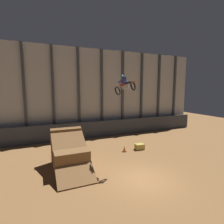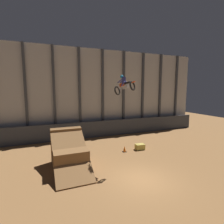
% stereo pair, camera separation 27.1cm
% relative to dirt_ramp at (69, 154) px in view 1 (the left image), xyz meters
% --- Properties ---
extents(ground_plane, '(60.00, 60.00, 0.00)m').
position_rel_dirt_ramp_xyz_m(ground_plane, '(4.21, -3.91, -1.01)').
color(ground_plane, olive).
extents(arena_back_wall, '(32.00, 0.40, 11.15)m').
position_rel_dirt_ramp_xyz_m(arena_back_wall, '(4.21, 8.53, 4.56)').
color(arena_back_wall, silver).
rests_on(arena_back_wall, ground_plane).
extents(lower_barrier, '(31.36, 0.20, 2.05)m').
position_rel_dirt_ramp_xyz_m(lower_barrier, '(4.21, 7.40, 0.01)').
color(lower_barrier, '#383D47').
rests_on(lower_barrier, ground_plane).
extents(dirt_ramp, '(2.51, 4.77, 2.96)m').
position_rel_dirt_ramp_xyz_m(dirt_ramp, '(0.00, 0.00, 0.00)').
color(dirt_ramp, brown).
rests_on(dirt_ramp, ground_plane).
extents(rider_bike_solo, '(1.51, 1.78, 1.61)m').
position_rel_dirt_ramp_xyz_m(rider_bike_solo, '(4.18, -1.18, 5.33)').
color(rider_bike_solo, black).
extents(traffic_cone_near_ramp, '(0.36, 0.36, 0.58)m').
position_rel_dirt_ramp_xyz_m(traffic_cone_near_ramp, '(5.48, 1.28, -0.73)').
color(traffic_cone_near_ramp, black).
rests_on(traffic_cone_near_ramp, ground_plane).
extents(hay_bale_trackside, '(0.94, 0.67, 0.57)m').
position_rel_dirt_ramp_xyz_m(hay_bale_trackside, '(7.21, 1.27, -0.73)').
color(hay_bale_trackside, '#CCB751').
rests_on(hay_bale_trackside, ground_plane).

